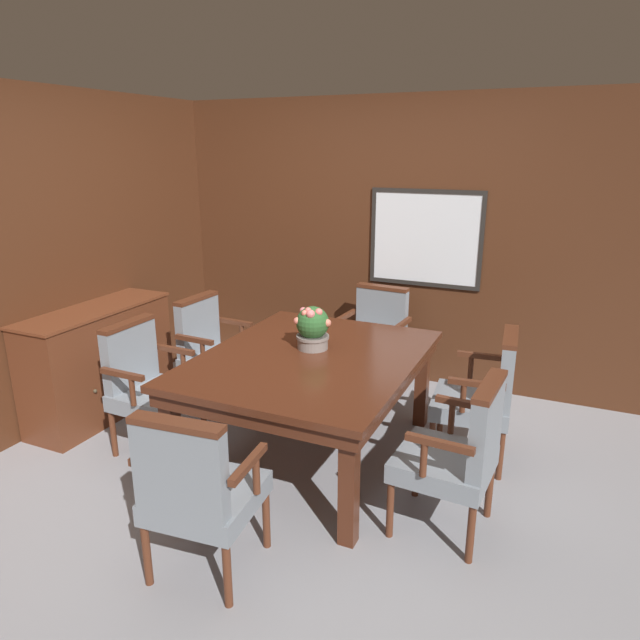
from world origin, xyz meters
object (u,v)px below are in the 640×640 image
at_px(chair_left_far, 213,349).
at_px(chair_right_near, 458,451).
at_px(dining_table, 311,368).
at_px(chair_left_near, 147,382).
at_px(chair_head_near, 198,488).
at_px(sideboard_cabinet, 100,362).
at_px(chair_head_far, 375,336).
at_px(chair_right_far, 484,392).
at_px(potted_plant, 312,328).

xyz_separation_m(chair_left_far, chair_right_near, (2.11, -0.80, 0.00)).
xyz_separation_m(dining_table, chair_left_near, (-1.07, -0.36, -0.15)).
bearing_deg(chair_left_far, chair_head_near, -144.26).
height_order(dining_table, sideboard_cabinet, sideboard_cabinet).
xyz_separation_m(chair_head_near, sideboard_cabinet, (-1.77, 1.17, -0.06)).
height_order(chair_left_near, sideboard_cabinet, chair_left_near).
bearing_deg(sideboard_cabinet, chair_left_near, -20.66).
distance_m(chair_right_near, chair_left_near, 2.13).
height_order(chair_head_far, chair_head_near, same).
distance_m(chair_right_near, sideboard_cabinet, 2.84).
bearing_deg(dining_table, chair_left_far, 159.54).
xyz_separation_m(chair_left_far, chair_right_far, (2.11, 0.02, 0.00)).
xyz_separation_m(chair_head_far, chair_head_near, (-0.03, -2.48, 0.00)).
xyz_separation_m(chair_right_near, chair_right_far, (0.00, 0.83, 0.00)).
relative_size(dining_table, sideboard_cabinet, 1.37).
distance_m(dining_table, chair_head_far, 1.22).
xyz_separation_m(dining_table, sideboard_cabinet, (-1.76, -0.09, -0.20)).
bearing_deg(chair_left_far, chair_head_far, -49.52).
bearing_deg(chair_left_near, chair_right_far, -68.75).
height_order(dining_table, chair_left_near, chair_left_near).
bearing_deg(sideboard_cabinet, chair_right_far, 10.25).
relative_size(chair_right_far, chair_head_near, 1.00).
relative_size(dining_table, chair_left_near, 1.89).
xyz_separation_m(dining_table, chair_left_far, (-1.05, 0.39, -0.15)).
xyz_separation_m(chair_head_far, chair_left_near, (-1.10, -1.57, 0.00)).
relative_size(chair_head_far, sideboard_cabinet, 0.72).
height_order(chair_right_far, chair_left_near, same).
bearing_deg(chair_left_near, chair_head_near, -128.93).
bearing_deg(chair_right_far, dining_table, -73.45).
height_order(chair_right_far, chair_head_near, same).
bearing_deg(potted_plant, sideboard_cabinet, -172.62).
relative_size(chair_left_far, chair_left_near, 1.00).
distance_m(chair_left_near, sideboard_cabinet, 0.75).
relative_size(chair_left_far, potted_plant, 3.03).
bearing_deg(chair_right_far, chair_head_far, -132.83).
bearing_deg(chair_left_far, chair_right_far, -86.09).
bearing_deg(chair_left_near, chair_head_far, -33.74).
relative_size(dining_table, chair_head_far, 1.89).
distance_m(chair_right_far, chair_left_near, 2.26).
xyz_separation_m(chair_head_near, potted_plant, (-0.05, 1.39, 0.38)).
relative_size(chair_head_far, chair_right_far, 1.00).
xyz_separation_m(dining_table, potted_plant, (-0.05, 0.13, 0.24)).
bearing_deg(potted_plant, dining_table, -70.42).
xyz_separation_m(chair_right_near, chair_head_near, (-1.05, -0.85, 0.00)).
distance_m(chair_head_far, chair_right_far, 1.30).
height_order(potted_plant, sideboard_cabinet, potted_plant).
bearing_deg(sideboard_cabinet, chair_head_near, -33.45).
height_order(chair_head_near, chair_left_near, same).
xyz_separation_m(chair_right_far, chair_head_near, (-1.06, -1.68, 0.00)).
bearing_deg(chair_right_near, chair_head_near, -47.34).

